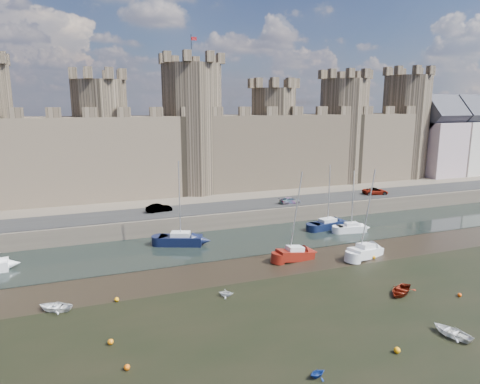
{
  "coord_description": "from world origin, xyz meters",
  "views": [
    {
      "loc": [
        -17.28,
        -28.81,
        18.8
      ],
      "look_at": [
        1.52,
        22.0,
        7.44
      ],
      "focal_mm": 32.0,
      "sensor_mm": 36.0,
      "label": 1
    }
  ],
  "objects_px": {
    "car_2": "(290,201)",
    "sailboat_2": "(351,228)",
    "sailboat_1": "(181,239)",
    "sailboat_5": "(365,251)",
    "car_1": "(159,208)",
    "car_3": "(375,191)",
    "sailboat_3": "(328,224)",
    "sailboat_4": "(295,254)",
    "dinghy_1": "(318,374)"
  },
  "relations": [
    {
      "from": "sailboat_4",
      "to": "dinghy_1",
      "type": "bearing_deg",
      "value": -118.91
    },
    {
      "from": "car_2",
      "to": "sailboat_5",
      "type": "relative_size",
      "value": 0.34
    },
    {
      "from": "car_1",
      "to": "sailboat_2",
      "type": "height_order",
      "value": "sailboat_2"
    },
    {
      "from": "car_1",
      "to": "car_3",
      "type": "relative_size",
      "value": 0.86
    },
    {
      "from": "sailboat_4",
      "to": "sailboat_2",
      "type": "bearing_deg",
      "value": 23.34
    },
    {
      "from": "sailboat_2",
      "to": "sailboat_4",
      "type": "height_order",
      "value": "sailboat_4"
    },
    {
      "from": "sailboat_3",
      "to": "sailboat_4",
      "type": "xyz_separation_m",
      "value": [
        -10.77,
        -9.99,
        0.03
      ]
    },
    {
      "from": "car_2",
      "to": "sailboat_4",
      "type": "height_order",
      "value": "sailboat_4"
    },
    {
      "from": "sailboat_1",
      "to": "sailboat_5",
      "type": "bearing_deg",
      "value": -9.31
    },
    {
      "from": "dinghy_1",
      "to": "sailboat_1",
      "type": "bearing_deg",
      "value": -7.01
    },
    {
      "from": "car_1",
      "to": "sailboat_2",
      "type": "xyz_separation_m",
      "value": [
        26.1,
        -12.13,
        -2.38
      ]
    },
    {
      "from": "car_2",
      "to": "sailboat_1",
      "type": "bearing_deg",
      "value": 102.25
    },
    {
      "from": "sailboat_3",
      "to": "sailboat_5",
      "type": "bearing_deg",
      "value": -108.63
    },
    {
      "from": "sailboat_5",
      "to": "sailboat_4",
      "type": "bearing_deg",
      "value": 145.91
    },
    {
      "from": "car_2",
      "to": "sailboat_4",
      "type": "distance_m",
      "value": 19.23
    },
    {
      "from": "dinghy_1",
      "to": "car_1",
      "type": "bearing_deg",
      "value": -6.39
    },
    {
      "from": "sailboat_2",
      "to": "dinghy_1",
      "type": "relative_size",
      "value": 6.97
    },
    {
      "from": "sailboat_3",
      "to": "car_2",
      "type": "bearing_deg",
      "value": 101.56
    },
    {
      "from": "sailboat_3",
      "to": "sailboat_4",
      "type": "bearing_deg",
      "value": -145.81
    },
    {
      "from": "sailboat_1",
      "to": "car_3",
      "type": "bearing_deg",
      "value": 33.97
    },
    {
      "from": "sailboat_5",
      "to": "dinghy_1",
      "type": "xyz_separation_m",
      "value": [
        -17.77,
        -18.81,
        -0.44
      ]
    },
    {
      "from": "sailboat_3",
      "to": "sailboat_5",
      "type": "relative_size",
      "value": 0.88
    },
    {
      "from": "sailboat_1",
      "to": "sailboat_2",
      "type": "height_order",
      "value": "sailboat_1"
    },
    {
      "from": "car_3",
      "to": "sailboat_5",
      "type": "distance_m",
      "value": 26.8
    },
    {
      "from": "car_3",
      "to": "dinghy_1",
      "type": "relative_size",
      "value": 3.44
    },
    {
      "from": "car_3",
      "to": "sailboat_3",
      "type": "xyz_separation_m",
      "value": [
        -14.95,
        -8.32,
        -2.37
      ]
    },
    {
      "from": "car_1",
      "to": "car_2",
      "type": "bearing_deg",
      "value": -101.47
    },
    {
      "from": "car_1",
      "to": "car_2",
      "type": "xyz_separation_m",
      "value": [
        21.18,
        -1.94,
        -0.1
      ]
    },
    {
      "from": "sailboat_5",
      "to": "sailboat_2",
      "type": "bearing_deg",
      "value": 45.0
    },
    {
      "from": "sailboat_1",
      "to": "dinghy_1",
      "type": "xyz_separation_m",
      "value": [
        2.72,
        -31.1,
        -0.52
      ]
    },
    {
      "from": "car_3",
      "to": "car_2",
      "type": "bearing_deg",
      "value": 106.05
    },
    {
      "from": "car_2",
      "to": "car_3",
      "type": "xyz_separation_m",
      "value": [
        17.65,
        1.0,
        0.09
      ]
    },
    {
      "from": "car_1",
      "to": "car_2",
      "type": "relative_size",
      "value": 1.04
    },
    {
      "from": "car_2",
      "to": "sailboat_4",
      "type": "xyz_separation_m",
      "value": [
        -8.07,
        -17.31,
        -2.25
      ]
    },
    {
      "from": "sailboat_1",
      "to": "dinghy_1",
      "type": "height_order",
      "value": "sailboat_1"
    },
    {
      "from": "sailboat_1",
      "to": "sailboat_3",
      "type": "xyz_separation_m",
      "value": [
        22.63,
        -0.12,
        -0.11
      ]
    },
    {
      "from": "car_2",
      "to": "sailboat_2",
      "type": "bearing_deg",
      "value": -161.83
    },
    {
      "from": "car_2",
      "to": "dinghy_1",
      "type": "relative_size",
      "value": 2.84
    },
    {
      "from": "sailboat_1",
      "to": "sailboat_5",
      "type": "height_order",
      "value": "sailboat_1"
    },
    {
      "from": "car_1",
      "to": "car_2",
      "type": "height_order",
      "value": "car_1"
    },
    {
      "from": "car_1",
      "to": "sailboat_3",
      "type": "distance_m",
      "value": 25.71
    },
    {
      "from": "car_1",
      "to": "car_2",
      "type": "distance_m",
      "value": 21.26
    },
    {
      "from": "car_1",
      "to": "sailboat_1",
      "type": "xyz_separation_m",
      "value": [
        1.24,
        -9.14,
        -2.27
      ]
    },
    {
      "from": "car_1",
      "to": "car_3",
      "type": "distance_m",
      "value": 38.84
    },
    {
      "from": "sailboat_1",
      "to": "sailboat_2",
      "type": "bearing_deg",
      "value": 14.79
    },
    {
      "from": "car_2",
      "to": "sailboat_2",
      "type": "relative_size",
      "value": 0.41
    },
    {
      "from": "sailboat_1",
      "to": "sailboat_5",
      "type": "relative_size",
      "value": 1.03
    },
    {
      "from": "car_3",
      "to": "sailboat_2",
      "type": "xyz_separation_m",
      "value": [
        -12.73,
        -11.19,
        -2.37
      ]
    },
    {
      "from": "sailboat_2",
      "to": "sailboat_3",
      "type": "bearing_deg",
      "value": 136.65
    },
    {
      "from": "car_1",
      "to": "sailboat_1",
      "type": "height_order",
      "value": "sailboat_1"
    }
  ]
}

